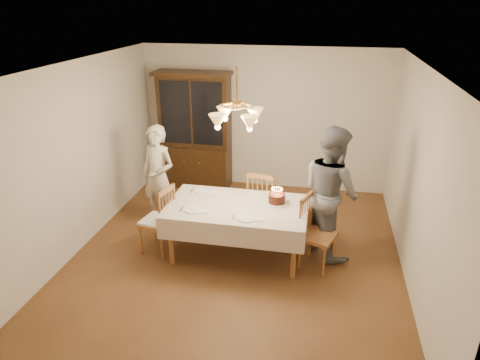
% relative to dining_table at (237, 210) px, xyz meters
% --- Properties ---
extents(ground, '(5.00, 5.00, 0.00)m').
position_rel_dining_table_xyz_m(ground, '(0.00, 0.00, -0.68)').
color(ground, '#573319').
rests_on(ground, ground).
extents(room_shell, '(5.00, 5.00, 5.00)m').
position_rel_dining_table_xyz_m(room_shell, '(0.00, 0.00, 0.90)').
color(room_shell, white).
rests_on(room_shell, ground).
extents(dining_table, '(1.90, 1.10, 0.76)m').
position_rel_dining_table_xyz_m(dining_table, '(0.00, 0.00, 0.00)').
color(dining_table, brown).
rests_on(dining_table, ground).
extents(china_hutch, '(1.38, 0.54, 2.16)m').
position_rel_dining_table_xyz_m(china_hutch, '(-1.27, 2.25, 0.36)').
color(china_hutch, black).
rests_on(china_hutch, ground).
extents(chair_far_side, '(0.50, 0.48, 1.00)m').
position_rel_dining_table_xyz_m(chair_far_side, '(0.25, 0.74, -0.24)').
color(chair_far_side, brown).
rests_on(chair_far_side, ground).
extents(chair_left_end, '(0.50, 0.51, 1.00)m').
position_rel_dining_table_xyz_m(chair_left_end, '(-1.12, -0.13, -0.23)').
color(chair_left_end, brown).
rests_on(chair_left_end, ground).
extents(chair_right_end, '(0.54, 0.56, 1.00)m').
position_rel_dining_table_xyz_m(chair_right_end, '(1.09, -0.07, -0.24)').
color(chair_right_end, brown).
rests_on(chair_right_end, ground).
extents(elderly_woman, '(0.68, 0.56, 1.62)m').
position_rel_dining_table_xyz_m(elderly_woman, '(-1.37, 0.62, 0.13)').
color(elderly_woman, silver).
rests_on(elderly_woman, ground).
extents(adult_in_grey, '(1.07, 1.13, 1.84)m').
position_rel_dining_table_xyz_m(adult_in_grey, '(1.23, 0.35, 0.24)').
color(adult_in_grey, slate).
rests_on(adult_in_grey, ground).
extents(birthday_cake, '(0.30, 0.30, 0.22)m').
position_rel_dining_table_xyz_m(birthday_cake, '(0.52, 0.18, 0.14)').
color(birthday_cake, white).
rests_on(birthday_cake, dining_table).
extents(place_setting_near_left, '(0.39, 0.24, 0.02)m').
position_rel_dining_table_xyz_m(place_setting_near_left, '(-0.52, -0.26, 0.08)').
color(place_setting_near_left, white).
rests_on(place_setting_near_left, dining_table).
extents(place_setting_near_right, '(0.41, 0.26, 0.02)m').
position_rel_dining_table_xyz_m(place_setting_near_right, '(0.21, -0.33, 0.08)').
color(place_setting_near_right, white).
rests_on(place_setting_near_right, dining_table).
extents(place_setting_far_left, '(0.39, 0.24, 0.02)m').
position_rel_dining_table_xyz_m(place_setting_far_left, '(-0.57, 0.35, 0.08)').
color(place_setting_far_left, white).
rests_on(place_setting_far_left, dining_table).
extents(chandelier, '(0.62, 0.62, 0.73)m').
position_rel_dining_table_xyz_m(chandelier, '(-0.00, -0.00, 1.29)').
color(chandelier, '#BF8C3F').
rests_on(chandelier, ground).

